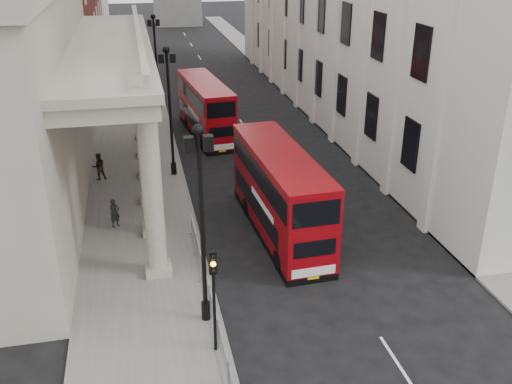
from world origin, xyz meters
name	(u,v)px	position (x,y,z in m)	size (l,w,h in m)	color
sidewalk_west	(134,131)	(-3.00, 30.00, 0.06)	(6.00, 140.00, 0.12)	slate
sidewalk_east	(328,119)	(13.50, 30.00, 0.06)	(3.00, 140.00, 0.12)	slate
kerb	(171,129)	(-0.05, 30.00, 0.07)	(0.20, 140.00, 0.14)	slate
lamp_post_south	(202,214)	(-0.60, 4.00, 4.91)	(1.05, 0.44, 8.32)	black
lamp_post_mid	(170,103)	(-0.60, 20.00, 4.91)	(1.05, 0.44, 8.32)	black
lamp_post_north	(156,56)	(-0.60, 36.00, 4.91)	(1.05, 0.44, 8.32)	black
traffic_light	(213,283)	(-0.50, 1.98, 3.11)	(0.28, 0.33, 4.30)	black
crowd_barriers	(218,333)	(-0.35, 2.23, 0.67)	(0.50, 18.75, 1.10)	gray
bus_near	(280,191)	(4.27, 10.90, 2.36)	(3.05, 10.59, 4.52)	maroon
bus_far	(206,107)	(2.64, 28.10, 2.24)	(3.40, 10.12, 4.28)	#96060D
pedestrian_a	(115,213)	(-4.29, 13.14, 0.92)	(0.58, 0.38, 1.59)	black
pedestrian_b	(99,166)	(-5.35, 20.07, 1.01)	(0.87, 0.68, 1.79)	black
pedestrian_c	(154,171)	(-1.92, 18.65, 0.98)	(0.84, 0.55, 1.73)	black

